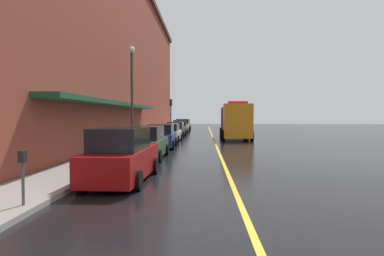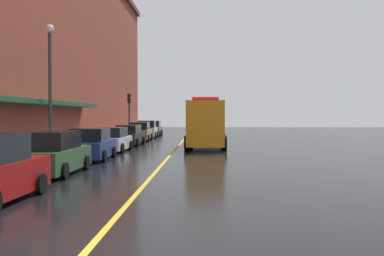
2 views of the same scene
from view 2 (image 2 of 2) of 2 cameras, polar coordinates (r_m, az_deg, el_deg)
The scene contains 16 objects.
ground_plane at distance 33.04m, azimuth -1.97°, elevation -2.54°, with size 112.00×112.00×0.00m, color black.
sidewalk_left at distance 34.00m, azimuth -12.47°, elevation -2.33°, with size 2.40×70.00×0.15m, color gray.
lane_center_stripe at distance 33.04m, azimuth -1.97°, elevation -2.53°, with size 0.16×70.00×0.01m, color gold.
brick_building_left at distance 35.32m, azimuth -22.14°, elevation 11.19°, with size 10.17×64.00×16.66m.
parked_car_1 at distance 19.39m, azimuth -16.78°, elevation -3.15°, with size 2.00×4.88×1.76m.
parked_car_2 at distance 25.15m, azimuth -12.41°, elevation -2.08°, with size 2.11×4.38×1.70m.
parked_car_3 at distance 30.45m, azimuth -9.88°, elevation -1.50°, with size 2.11×4.52×1.60m.
parked_car_4 at distance 36.65m, azimuth -7.82°, elevation -0.94°, with size 2.05×4.89×1.62m.
parked_car_5 at distance 42.92m, azimuth -6.46°, elevation -0.49°, with size 2.09×4.93×1.73m.
parked_car_6 at distance 48.28m, azimuth -5.60°, elevation -0.22°, with size 2.18×4.19×1.80m.
parked_car_7 at distance 53.48m, azimuth -4.84°, elevation -0.07°, with size 2.03×4.87×1.72m.
utility_truck at distance 33.61m, azimuth 1.78°, elevation 0.46°, with size 2.97×8.24×3.60m.
parking_meter_0 at distance 31.34m, azimuth -12.08°, elevation -0.86°, with size 0.14×0.18×1.33m.
parking_meter_1 at distance 52.94m, azimuth -6.40°, elevation 0.19°, with size 0.14×0.18×1.33m.
street_lamp_left at distance 24.96m, azimuth -17.26°, elevation 6.13°, with size 0.44×0.44×6.94m.
traffic_light_near at distance 44.79m, azimuth -7.82°, elevation 2.59°, with size 0.38×0.36×4.30m.
Camera 2 is at (2.12, -7.88, 2.43)m, focal length 42.84 mm.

